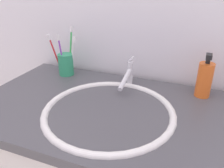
# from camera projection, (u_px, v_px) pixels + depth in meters

# --- Properties ---
(tiled_wall_back) EXTENTS (2.27, 0.04, 2.40)m
(tiled_wall_back) POSITION_uv_depth(u_px,v_px,m) (149.00, 11.00, 0.93)
(tiled_wall_back) COLOR silver
(tiled_wall_back) RESTS_ON ground
(sink_basin) EXTENTS (0.45, 0.45, 0.12)m
(sink_basin) POSITION_uv_depth(u_px,v_px,m) (109.00, 122.00, 0.78)
(sink_basin) COLOR white
(sink_basin) RESTS_ON vanity_counter
(faucet) EXTENTS (0.02, 0.17, 0.11)m
(faucet) POSITION_uv_depth(u_px,v_px,m) (128.00, 75.00, 0.92)
(faucet) COLOR silver
(faucet) RESTS_ON sink_basin
(toothbrush_cup) EXTENTS (0.07, 0.07, 0.10)m
(toothbrush_cup) POSITION_uv_depth(u_px,v_px,m) (66.00, 64.00, 1.04)
(toothbrush_cup) COLOR #2D9966
(toothbrush_cup) RESTS_ON vanity_counter
(toothbrush_purple) EXTENTS (0.02, 0.02, 0.18)m
(toothbrush_purple) POSITION_uv_depth(u_px,v_px,m) (61.00, 52.00, 1.00)
(toothbrush_purple) COLOR purple
(toothbrush_purple) RESTS_ON toothbrush_cup
(toothbrush_white) EXTENTS (0.04, 0.01, 0.17)m
(toothbrush_white) POSITION_uv_depth(u_px,v_px,m) (73.00, 53.00, 1.01)
(toothbrush_white) COLOR white
(toothbrush_white) RESTS_ON toothbrush_cup
(toothbrush_red) EXTENTS (0.04, 0.04, 0.19)m
(toothbrush_red) POSITION_uv_depth(u_px,v_px,m) (55.00, 52.00, 1.00)
(toothbrush_red) COLOR red
(toothbrush_red) RESTS_ON toothbrush_cup
(toothbrush_green) EXTENTS (0.02, 0.04, 0.21)m
(toothbrush_green) POSITION_uv_depth(u_px,v_px,m) (71.00, 47.00, 1.03)
(toothbrush_green) COLOR green
(toothbrush_green) RESTS_ON toothbrush_cup
(soap_dispenser) EXTENTS (0.06, 0.06, 0.17)m
(soap_dispenser) POSITION_uv_depth(u_px,v_px,m) (205.00, 79.00, 0.84)
(soap_dispenser) COLOR orange
(soap_dispenser) RESTS_ON vanity_counter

